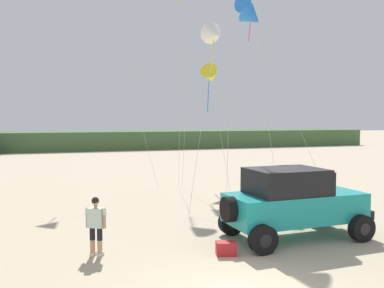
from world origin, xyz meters
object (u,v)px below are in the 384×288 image
(kite_red_delta, at_px, (211,76))
(kite_green_box, at_px, (253,18))
(kite_orange_streamer, at_px, (247,5))
(cooler_box, at_px, (226,248))
(jeep, at_px, (293,201))
(person_watching, at_px, (96,223))
(kite_pink_ribbon, at_px, (215,34))

(kite_red_delta, height_order, kite_green_box, kite_green_box)
(kite_orange_streamer, relative_size, kite_green_box, 1.18)
(cooler_box, bearing_deg, kite_green_box, 73.02)
(jeep, xyz_separation_m, kite_red_delta, (1.44, 11.19, 5.15))
(person_watching, bearing_deg, cooler_box, -16.80)
(kite_red_delta, distance_m, kite_pink_ribbon, 3.27)
(jeep, height_order, kite_green_box, kite_green_box)
(kite_red_delta, bearing_deg, jeep, -97.31)
(cooler_box, relative_size, kite_green_box, 0.06)
(jeep, xyz_separation_m, person_watching, (-6.14, 0.22, -0.26))
(person_watching, height_order, cooler_box, person_watching)
(kite_red_delta, bearing_deg, kite_pink_ribbon, -106.32)
(kite_red_delta, xyz_separation_m, kite_pink_ribbon, (-0.76, -2.59, 1.84))
(jeep, bearing_deg, cooler_box, -162.74)
(jeep, relative_size, kite_red_delta, 0.69)
(cooler_box, bearing_deg, kite_red_delta, 85.39)
(kite_pink_ribbon, xyz_separation_m, kite_green_box, (1.01, -2.25, 0.41))
(kite_orange_streamer, bearing_deg, person_watching, -134.05)
(cooler_box, height_order, kite_orange_streamer, kite_orange_streamer)
(cooler_box, bearing_deg, person_watching, 177.42)
(person_watching, height_order, kite_green_box, kite_green_box)
(kite_pink_ribbon, bearing_deg, person_watching, -129.11)
(kite_red_delta, bearing_deg, kite_orange_streamer, -42.76)
(kite_red_delta, bearing_deg, person_watching, -124.61)
(jeep, distance_m, kite_green_box, 9.89)
(kite_green_box, bearing_deg, kite_orange_streamer, 67.99)
(cooler_box, bearing_deg, kite_orange_streamer, 75.79)
(person_watching, height_order, kite_orange_streamer, kite_orange_streamer)
(kite_pink_ribbon, relative_size, kite_orange_streamer, 0.82)
(jeep, relative_size, kite_green_box, 0.53)
(kite_red_delta, xyz_separation_m, kite_orange_streamer, (1.61, -1.48, 3.81))
(jeep, xyz_separation_m, kite_orange_streamer, (3.04, 9.71, 8.96))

